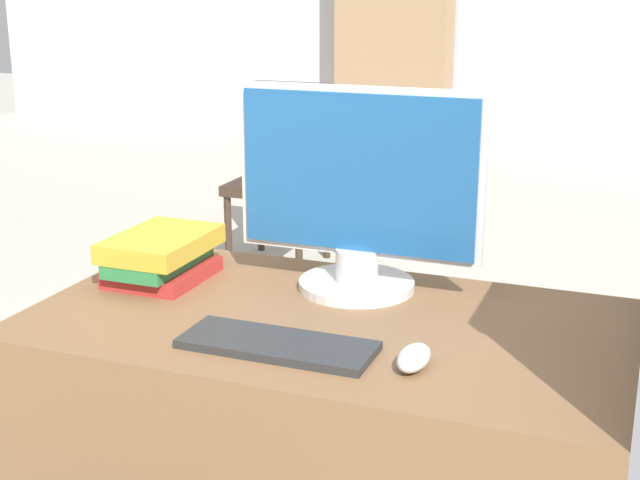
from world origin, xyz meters
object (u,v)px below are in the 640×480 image
Objects in this scene: monitor at (357,196)px; book_stack at (161,256)px; mouse at (414,358)px; keyboard at (278,345)px; far_chair at (285,166)px.

monitor is 0.47m from book_stack.
mouse is at bearing -21.03° from book_stack.
keyboard is 1.35× the size of book_stack.
book_stack is at bearing 158.97° from mouse.
mouse reaches higher than keyboard.
monitor is 1.50× the size of keyboard.
monitor is 2.03× the size of book_stack.
book_stack is (-0.66, 0.25, 0.04)m from mouse.
keyboard is at bearing -177.47° from mouse.
keyboard is at bearing -33.27° from book_stack.
far_chair is at bearing 107.24° from book_stack.
monitor is 0.46m from mouse.
far_chair is at bearing 113.26° from keyboard.
mouse is 0.70m from book_stack.
mouse is at bearing -64.38° from far_chair.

